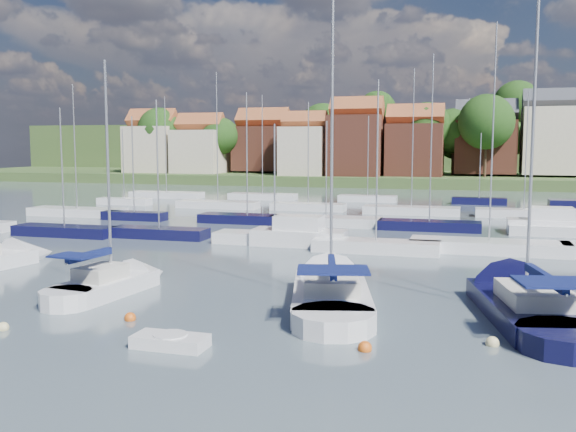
% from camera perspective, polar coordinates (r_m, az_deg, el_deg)
% --- Properties ---
extents(ground, '(260.00, 260.00, 0.00)m').
position_cam_1_polar(ground, '(66.45, 9.92, -0.18)').
color(ground, '#3E4C55').
rests_on(ground, ground).
extents(sailboat_left, '(3.45, 9.42, 12.63)m').
position_cam_1_polar(sailboat_left, '(34.42, -14.94, -5.85)').
color(sailboat_left, silver).
rests_on(sailboat_left, ground).
extents(sailboat_centre, '(6.50, 13.68, 17.89)m').
position_cam_1_polar(sailboat_centre, '(32.17, 3.77, -6.53)').
color(sailboat_centre, silver).
rests_on(sailboat_centre, ground).
extents(sailboat_navy, '(6.46, 14.28, 19.03)m').
position_cam_1_polar(sailboat_navy, '(31.87, 19.67, -7.03)').
color(sailboat_navy, black).
rests_on(sailboat_navy, ground).
extents(tender, '(2.80, 1.33, 0.60)m').
position_cam_1_polar(tender, '(24.74, -10.42, -10.91)').
color(tender, silver).
rests_on(tender, ground).
extents(buoy_b, '(0.46, 0.46, 0.46)m').
position_cam_1_polar(buoy_b, '(29.00, -23.98, -9.24)').
color(buoy_b, beige).
rests_on(buoy_b, ground).
extents(buoy_c, '(0.50, 0.50, 0.50)m').
position_cam_1_polar(buoy_c, '(28.77, -13.85, -8.99)').
color(buoy_c, '#D85914').
rests_on(buoy_c, ground).
extents(buoy_d, '(0.53, 0.53, 0.53)m').
position_cam_1_polar(buoy_d, '(24.24, 6.84, -11.79)').
color(buoy_d, '#D85914').
rests_on(buoy_d, ground).
extents(buoy_e, '(0.41, 0.41, 0.41)m').
position_cam_1_polar(buoy_e, '(33.06, 4.82, -6.80)').
color(buoy_e, '#D85914').
rests_on(buoy_e, ground).
extents(buoy_f, '(0.51, 0.51, 0.51)m').
position_cam_1_polar(buoy_f, '(25.81, 17.70, -10.92)').
color(buoy_f, beige).
rests_on(buoy_f, ground).
extents(marina_field, '(79.62, 41.41, 15.93)m').
position_cam_1_polar(marina_field, '(61.42, 11.21, -0.34)').
color(marina_field, silver).
rests_on(marina_field, ground).
extents(far_shore_town, '(212.46, 90.00, 22.27)m').
position_cam_1_polar(far_shore_town, '(158.41, 14.38, 5.19)').
color(far_shore_town, '#43592C').
rests_on(far_shore_town, ground).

